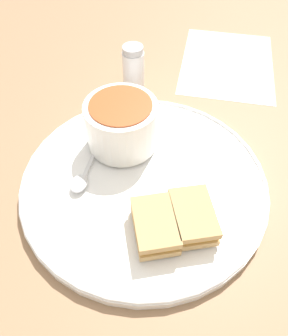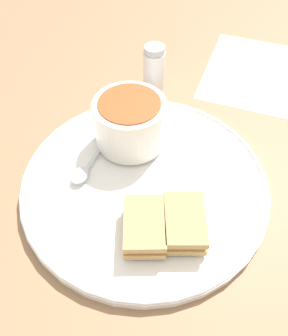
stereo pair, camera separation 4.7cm
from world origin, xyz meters
name	(u,v)px [view 1 (the left image)]	position (x,y,z in m)	size (l,w,h in m)	color
ground_plane	(144,185)	(0.00, 0.00, 0.00)	(2.40, 2.40, 0.00)	#8E6B4C
plate	(144,181)	(0.00, 0.00, 0.01)	(0.37, 0.37, 0.02)	white
soup_bowl	(122,124)	(0.02, -0.08, 0.06)	(0.11, 0.11, 0.08)	white
spoon	(81,182)	(0.09, 0.00, 0.02)	(0.05, 0.10, 0.01)	silver
sandwich_half_near	(152,226)	(0.00, 0.09, 0.03)	(0.05, 0.08, 0.03)	tan
sandwich_half_far	(193,217)	(-0.05, 0.08, 0.03)	(0.05, 0.08, 0.03)	tan
salt_shaker	(133,68)	(-0.02, -0.24, 0.04)	(0.04, 0.04, 0.09)	silver
menu_sheet	(227,63)	(-0.23, -0.30, 0.00)	(0.27, 0.31, 0.00)	white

